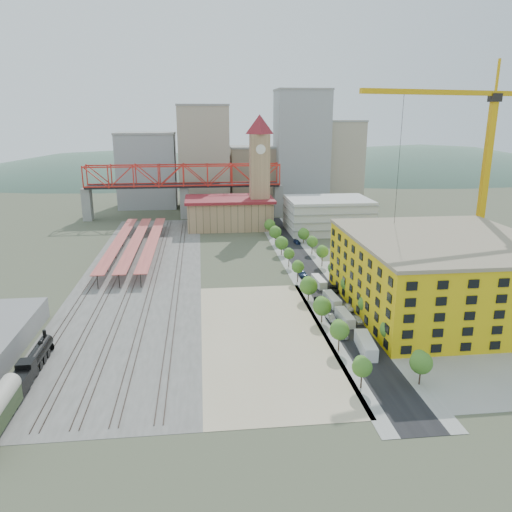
{
  "coord_description": "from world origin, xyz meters",
  "views": [
    {
      "loc": [
        -17.25,
        -132.62,
        47.56
      ],
      "look_at": [
        -2.51,
        -0.64,
        10.0
      ],
      "focal_mm": 35.0,
      "sensor_mm": 36.0,
      "label": 1
    }
  ],
  "objects": [
    {
      "name": "car_3",
      "position": [
        13.0,
        10.34,
        0.79
      ],
      "size": [
        2.74,
        5.64,
        1.58
      ],
      "primitive_type": "imported",
      "rotation": [
        0.0,
        0.0,
        0.1
      ],
      "color": "#1A2D4E",
      "rests_on": "ground"
    },
    {
      "name": "car_6",
      "position": [
        19.0,
        -4.24,
        0.75
      ],
      "size": [
        3.22,
        5.67,
        1.49
      ],
      "primitive_type": "imported",
      "rotation": [
        0.0,
        0.0,
        -0.14
      ],
      "color": "black",
      "rests_on": "ground"
    },
    {
      "name": "tower_crane",
      "position": [
        61.28,
        3.72,
        38.58
      ],
      "size": [
        57.33,
        16.09,
        62.51
      ],
      "color": "gold",
      "rests_on": "ground"
    },
    {
      "name": "site_trailer_a",
      "position": [
        16.0,
        -40.97,
        1.43
      ],
      "size": [
        3.73,
        10.66,
        2.86
      ],
      "primitive_type": "cube",
      "rotation": [
        0.0,
        0.0,
        -0.1
      ],
      "color": "silver",
      "rests_on": "ground"
    },
    {
      "name": "car_0",
      "position": [
        13.0,
        -33.52,
        0.75
      ],
      "size": [
        2.34,
        4.59,
        1.5
      ],
      "primitive_type": "imported",
      "rotation": [
        0.0,
        0.0,
        0.13
      ],
      "color": "white",
      "rests_on": "ground"
    },
    {
      "name": "distant_hills",
      "position": [
        45.28,
        260.0,
        -79.54
      ],
      "size": [
        647.0,
        264.0,
        227.0
      ],
      "color": "#4C6B59",
      "rests_on": "ground"
    },
    {
      "name": "sidewalk_east",
      "position": [
        21.5,
        15.0,
        0.02
      ],
      "size": [
        3.0,
        170.0,
        0.04
      ],
      "primitive_type": "cube",
      "color": "gray",
      "rests_on": "ground"
    },
    {
      "name": "street_asphalt",
      "position": [
        16.0,
        15.0,
        0.03
      ],
      "size": [
        12.0,
        170.0,
        0.06
      ],
      "primitive_type": "cube",
      "color": "black",
      "rests_on": "ground"
    },
    {
      "name": "car_7",
      "position": [
        19.0,
        50.08,
        0.67
      ],
      "size": [
        2.45,
        4.85,
        1.35
      ],
      "primitive_type": "imported",
      "rotation": [
        0.0,
        0.0,
        0.12
      ],
      "color": "#1A284D",
      "rests_on": "ground"
    },
    {
      "name": "ground",
      "position": [
        0.0,
        0.0,
        0.0
      ],
      "size": [
        400.0,
        400.0,
        0.0
      ],
      "primitive_type": "plane",
      "color": "#474C38",
      "rests_on": "ground"
    },
    {
      "name": "car_2",
      "position": [
        13.0,
        -13.0,
        0.71
      ],
      "size": [
        2.59,
        5.21,
        1.42
      ],
      "primitive_type": "imported",
      "rotation": [
        0.0,
        0.0,
        0.05
      ],
      "color": "black",
      "rests_on": "ground"
    },
    {
      "name": "car_5",
      "position": [
        19.0,
        -18.13,
        0.69
      ],
      "size": [
        1.82,
        4.31,
        1.38
      ],
      "primitive_type": "imported",
      "rotation": [
        0.0,
        0.0,
        0.09
      ],
      "color": "#99999E",
      "rests_on": "ground"
    },
    {
      "name": "ballast_strip",
      "position": [
        -36.0,
        17.5,
        0.03
      ],
      "size": [
        36.0,
        165.0,
        0.06
      ],
      "primitive_type": "cube",
      "color": "#605E59",
      "rests_on": "ground"
    },
    {
      "name": "car_4",
      "position": [
        19.0,
        -26.14,
        0.71
      ],
      "size": [
        2.05,
        4.29,
        1.42
      ],
      "primitive_type": "imported",
      "rotation": [
        0.0,
        0.0,
        0.09
      ],
      "color": "white",
      "rests_on": "ground"
    },
    {
      "name": "clock_tower",
      "position": [
        8.0,
        79.99,
        28.7
      ],
      "size": [
        12.0,
        12.0,
        52.0
      ],
      "color": "tan",
      "rests_on": "ground"
    },
    {
      "name": "dirt_lot",
      "position": [
        -4.0,
        -31.5,
        0.03
      ],
      "size": [
        28.0,
        67.0,
        0.06
      ],
      "primitive_type": "cube",
      "color": "tan",
      "rests_on": "ground"
    },
    {
      "name": "sidewalk_west",
      "position": [
        10.5,
        15.0,
        0.02
      ],
      "size": [
        3.0,
        170.0,
        0.04
      ],
      "primitive_type": "cube",
      "color": "gray",
      "rests_on": "ground"
    },
    {
      "name": "construction_pad",
      "position": [
        45.0,
        -20.0,
        0.03
      ],
      "size": [
        50.0,
        90.0,
        0.06
      ],
      "primitive_type": "cube",
      "color": "gray",
      "rests_on": "ground"
    },
    {
      "name": "platform_canopies",
      "position": [
        -41.0,
        45.0,
        3.99
      ],
      "size": [
        16.0,
        80.0,
        4.12
      ],
      "color": "#D65F52",
      "rests_on": "ground"
    },
    {
      "name": "site_trailer_b",
      "position": [
        16.0,
        -25.55,
        1.22
      ],
      "size": [
        2.68,
        8.98,
        2.43
      ],
      "primitive_type": "cube",
      "rotation": [
        0.0,
        0.0,
        0.04
      ],
      "color": "silver",
      "rests_on": "ground"
    },
    {
      "name": "rail_tracks",
      "position": [
        -37.8,
        17.5,
        0.15
      ],
      "size": [
        26.56,
        160.0,
        0.18
      ],
      "color": "#382B23",
      "rests_on": "ground"
    },
    {
      "name": "construction_building",
      "position": [
        42.0,
        -20.0,
        9.41
      ],
      "size": [
        44.6,
        50.6,
        18.8
      ],
      "color": "gold",
      "rests_on": "ground"
    },
    {
      "name": "station_hall",
      "position": [
        -5.0,
        82.0,
        6.67
      ],
      "size": [
        38.0,
        24.0,
        13.1
      ],
      "color": "tan",
      "rests_on": "ground"
    },
    {
      "name": "site_trailer_c",
      "position": [
        16.0,
        -13.66,
        1.23
      ],
      "size": [
        2.94,
        9.12,
        2.46
      ],
      "primitive_type": "cube",
      "rotation": [
        0.0,
        0.0,
        0.06
      ],
      "color": "silver",
      "rests_on": "ground"
    },
    {
      "name": "site_trailer_d",
      "position": [
        16.0,
        1.13,
        1.19
      ],
      "size": [
        2.86,
        8.81,
        2.38
      ],
      "primitive_type": "cube",
      "rotation": [
        0.0,
        0.0,
        0.07
      ],
      "color": "silver",
      "rests_on": "ground"
    },
    {
      "name": "street_trees",
      "position": [
        16.0,
        5.0,
        0.0
      ],
      "size": [
        15.4,
        124.4,
        8.0
      ],
      "color": "#3B7122",
      "rests_on": "ground"
    },
    {
      "name": "skyline",
      "position": [
        7.47,
        142.31,
        22.81
      ],
      "size": [
        133.0,
        46.0,
        60.0
      ],
      "color": "#9EA0A3",
      "rests_on": "ground"
    },
    {
      "name": "locomotive",
      "position": [
        -50.0,
        -42.85,
        2.08
      ],
      "size": [
        2.89,
        22.31,
        5.58
      ],
      "color": "black",
      "rests_on": "ground"
    },
    {
      "name": "parking_garage",
      "position": [
        36.0,
        70.0,
        7.0
      ],
      "size": [
        34.0,
        26.0,
        14.0
      ],
      "primitive_type": "cube",
      "color": "silver",
      "rests_on": "ground"
    },
    {
      "name": "truss_bridge",
      "position": [
        -25.0,
        105.0,
        18.86
      ],
      "size": [
        94.0,
        9.6,
        25.6
      ],
      "color": "gray",
      "rests_on": "ground"
    },
    {
      "name": "car_1",
      "position": [
        13.0,
        -24.1,
        0.7
      ],
      "size": [
        1.74,
        4.35,
        1.41
      ],
      "primitive_type": "imported",
      "rotation": [
        0.0,
        0.0,
        0.06
      ],
      "color": "#A6A5AB",
      "rests_on": "ground"
    }
  ]
}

